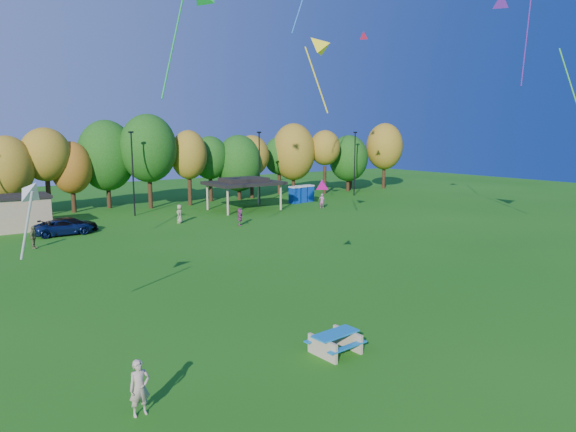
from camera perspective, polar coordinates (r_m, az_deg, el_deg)
ground at (r=23.47m, az=11.52°, el=-13.28°), size 160.00×160.00×0.00m
tree_line at (r=62.19m, az=-21.17°, el=5.83°), size 93.57×10.55×11.15m
lamp_posts at (r=57.78m, az=-16.87°, el=4.83°), size 64.50×0.25×9.09m
utility_building at (r=53.62m, az=-28.27°, el=0.31°), size 6.30×4.30×3.25m
pavilion at (r=60.07m, az=-4.93°, el=3.74°), size 8.20×6.20×3.77m
porta_potties at (r=66.63m, az=1.50°, el=2.47°), size 3.75×1.65×2.18m
picnic_table at (r=21.63m, az=5.28°, el=-13.68°), size 2.13×1.81×0.87m
kite_flyer at (r=17.77m, az=-16.17°, el=-17.86°), size 0.68×0.45×1.85m
car_c at (r=49.46m, az=-23.62°, el=-1.14°), size 4.98×2.31×1.38m
car_d at (r=50.02m, az=-23.08°, el=-0.95°), size 5.43×3.58×1.46m
far_person_1 at (r=44.53m, az=-26.44°, el=-2.13°), size 0.94×1.12×1.79m
far_person_2 at (r=50.14m, az=-5.36°, el=-0.09°), size 1.23×1.60×1.69m
far_person_4 at (r=61.53m, az=3.79°, el=1.69°), size 0.76×0.72×1.75m
far_person_5 at (r=52.35m, az=-11.95°, el=0.23°), size 1.03×1.07×1.85m
kite_4 at (r=55.61m, az=8.42°, el=19.33°), size 1.56×1.55×1.27m
kite_5 at (r=23.43m, az=-26.59°, el=2.50°), size 1.43×2.11×3.42m
kite_7 at (r=52.44m, az=22.67°, el=21.28°), size 4.34×3.61×8.42m
kite_13 at (r=37.05m, az=3.22°, el=18.46°), size 2.64×3.09×5.55m
kite_14 at (r=29.09m, az=3.82°, el=3.67°), size 1.27×1.31×1.06m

